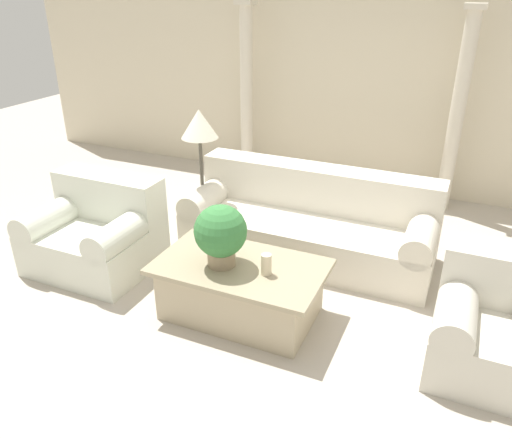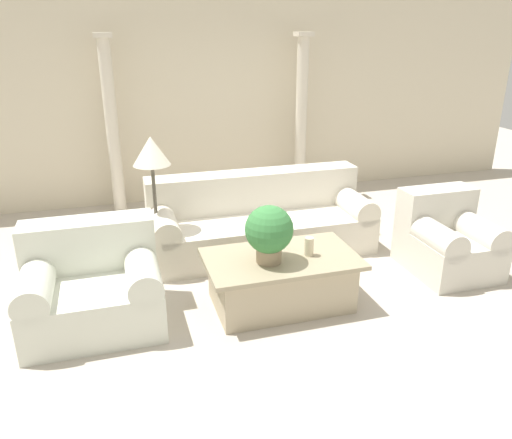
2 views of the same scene
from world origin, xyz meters
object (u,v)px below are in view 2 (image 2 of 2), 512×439
Objects in this scene: loveseat at (92,284)px; armchair at (447,238)px; sofa_long at (259,221)px; potted_plant at (269,231)px; floor_lamp at (152,160)px; coffee_table at (281,280)px.

loveseat reaches higher than armchair.
sofa_long is 1.39m from potted_plant.
potted_plant reaches higher than armchair.
armchair is (2.00, 0.25, -0.41)m from potted_plant.
sofa_long is 1.41m from floor_lamp.
sofa_long reaches higher than armchair.
floor_lamp reaches higher than sofa_long.
coffee_table is (1.61, -0.19, -0.11)m from loveseat.
armchair is at bearing -17.90° from floor_lamp.
sofa_long is at bearing 148.59° from armchair.
potted_plant is (-0.13, -0.06, 0.51)m from coffee_table.
sofa_long reaches higher than coffee_table.
coffee_table is 2.67× the size of potted_plant.
coffee_table is at bearing -6.77° from loveseat.
armchair is at bearing 0.08° from loveseat.
coffee_table is at bearing -97.97° from sofa_long.
loveseat is at bearing 170.41° from potted_plant.
armchair reaches higher than coffee_table.
coffee_table is 0.98× the size of floor_lamp.
sofa_long is 1.80× the size of coffee_table.
loveseat is 1.63m from coffee_table.
potted_plant reaches higher than loveseat.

